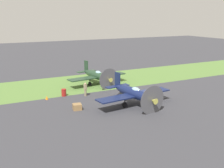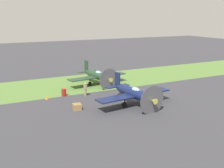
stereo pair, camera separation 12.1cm
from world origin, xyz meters
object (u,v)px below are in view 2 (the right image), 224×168
at_px(airplane_lead, 133,93).
at_px(airplane_wingman, 97,75).
at_px(runway_marker_cone, 47,98).
at_px(ground_crew_chief, 85,89).
at_px(fuel_drum, 64,92).
at_px(supply_crate, 77,107).

bearing_deg(airplane_lead, airplane_wingman, -96.80).
height_order(airplane_wingman, runway_marker_cone, airplane_wingman).
distance_m(airplane_lead, ground_crew_chief, 6.73).
distance_m(airplane_lead, fuel_drum, 9.21).
relative_size(ground_crew_chief, supply_crate, 1.92).
distance_m(ground_crew_chief, fuel_drum, 2.77).
bearing_deg(runway_marker_cone, airplane_lead, 142.30).
bearing_deg(ground_crew_chief, airplane_lead, 12.34).
distance_m(airplane_wingman, runway_marker_cone, 9.35).
distance_m(fuel_drum, runway_marker_cone, 2.35).
xyz_separation_m(airplane_wingman, supply_crate, (6.30, 9.09, -1.05)).
bearing_deg(ground_crew_chief, runway_marker_cone, -119.08).
xyz_separation_m(supply_crate, runway_marker_cone, (2.07, -5.09, -0.10)).
relative_size(fuel_drum, runway_marker_cone, 2.05).
relative_size(airplane_wingman, runway_marker_cone, 21.03).
height_order(ground_crew_chief, runway_marker_cone, ground_crew_chief).
bearing_deg(supply_crate, runway_marker_cone, -67.82).
bearing_deg(ground_crew_chief, airplane_wingman, 122.45).
bearing_deg(airplane_wingman, fuel_drum, 21.74).
distance_m(ground_crew_chief, supply_crate, 5.11).
xyz_separation_m(airplane_lead, airplane_wingman, (-0.06, -10.42, -0.03)).
relative_size(airplane_wingman, fuel_drum, 10.28).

